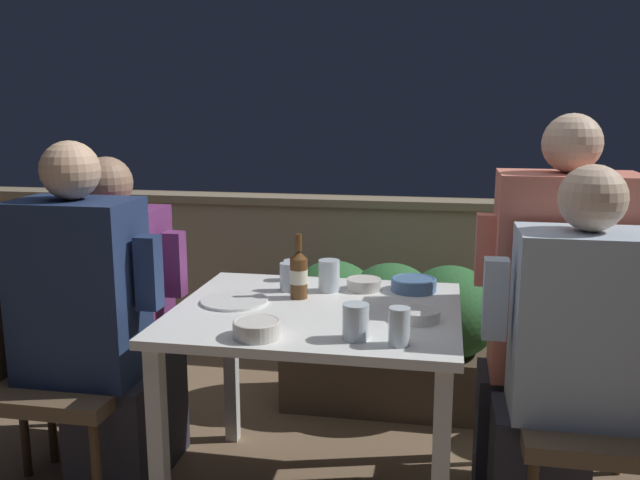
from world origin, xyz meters
TOP-DOWN VIEW (x-y plane):
  - parapet_wall at (0.00, 1.42)m, footprint 9.00×0.18m
  - dining_table at (0.00, 0.00)m, footprint 0.95×0.82m
  - planter_hedge at (0.19, 0.81)m, footprint 0.96×0.47m
  - chair_left_near at (-0.95, -0.15)m, footprint 0.48×0.48m
  - person_navy_jumper at (-0.74, -0.15)m, footprint 0.48×0.26m
  - chair_left_far at (-0.99, 0.16)m, footprint 0.48×0.48m
  - person_purple_stripe at (-0.78, 0.16)m, footprint 0.48×0.26m
  - person_blue_shirt at (0.78, -0.14)m, footprint 0.48×0.26m
  - chair_right_far at (0.98, 0.16)m, footprint 0.48×0.48m
  - person_coral_top at (0.77, 0.16)m, footprint 0.51×0.26m
  - beer_bottle at (-0.08, 0.11)m, footprint 0.06×0.06m
  - plate_0 at (-0.29, 0.02)m, footprint 0.23×0.23m
  - bowl_0 at (0.34, -0.07)m, footprint 0.14×0.14m
  - bowl_1 at (0.13, 0.26)m, footprint 0.13×0.13m
  - bowl_2 at (-0.12, -0.31)m, footprint 0.14×0.14m
  - bowl_3 at (0.31, 0.27)m, footprint 0.16×0.16m
  - glass_cup_0 at (0.17, -0.28)m, footprint 0.08×0.08m
  - glass_cup_1 at (-0.14, 0.19)m, footprint 0.06×0.06m
  - glass_cup_2 at (0.01, 0.22)m, footprint 0.08×0.08m
  - glass_cup_3 at (0.29, -0.30)m, footprint 0.06×0.06m
  - glass_cup_4 at (-0.16, 0.34)m, footprint 0.06×0.06m
  - fork_0 at (0.14, -0.02)m, footprint 0.05×0.17m

SIDE VIEW (x-z plane):
  - planter_hedge at x=0.19m, z-range 0.04..0.71m
  - parapet_wall at x=0.00m, z-range 0.01..0.88m
  - chair_left_near at x=-0.95m, z-range 0.09..1.02m
  - chair_left_far at x=-0.99m, z-range 0.09..1.02m
  - chair_right_far at x=0.98m, z-range 0.09..1.02m
  - person_purple_stripe at x=-0.78m, z-range 0.00..1.18m
  - person_blue_shirt at x=0.78m, z-range 0.00..1.21m
  - dining_table at x=0.00m, z-range 0.26..0.96m
  - person_navy_jumper at x=-0.74m, z-range 0.00..1.26m
  - person_coral_top at x=0.77m, z-range 0.00..1.34m
  - fork_0 at x=0.14m, z-range 0.70..0.71m
  - plate_0 at x=-0.29m, z-range 0.70..0.71m
  - bowl_0 at x=0.34m, z-range 0.70..0.74m
  - bowl_1 at x=0.13m, z-range 0.70..0.75m
  - bowl_3 at x=0.31m, z-range 0.70..0.75m
  - bowl_2 at x=-0.12m, z-range 0.70..0.75m
  - glass_cup_4 at x=-0.16m, z-range 0.70..0.78m
  - glass_cup_1 at x=-0.14m, z-range 0.70..0.80m
  - glass_cup_0 at x=0.17m, z-range 0.70..0.81m
  - glass_cup_3 at x=0.29m, z-range 0.70..0.81m
  - glass_cup_2 at x=0.01m, z-range 0.70..0.82m
  - beer_bottle at x=-0.08m, z-range 0.67..0.90m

